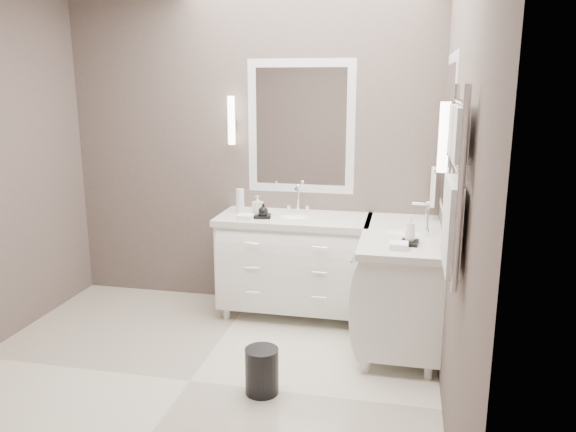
% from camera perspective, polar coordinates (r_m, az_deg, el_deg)
% --- Properties ---
extents(floor, '(3.20, 3.00, 0.01)m').
position_cam_1_polar(floor, '(3.89, -9.93, -16.24)').
color(floor, silver).
rests_on(floor, ground).
extents(wall_back, '(3.20, 0.01, 2.70)m').
position_cam_1_polar(wall_back, '(4.85, -3.95, 6.75)').
color(wall_back, '#574A46').
rests_on(wall_back, floor).
extents(wall_front, '(3.20, 0.01, 2.70)m').
position_cam_1_polar(wall_front, '(2.16, -26.31, -2.85)').
color(wall_front, '#574A46').
rests_on(wall_front, floor).
extents(wall_right, '(0.01, 3.00, 2.70)m').
position_cam_1_polar(wall_right, '(3.18, 16.93, 2.77)').
color(wall_right, '#574A46').
rests_on(wall_right, floor).
extents(vanity_back, '(1.24, 0.59, 0.97)m').
position_cam_1_polar(vanity_back, '(4.66, 0.63, -4.40)').
color(vanity_back, white).
rests_on(vanity_back, floor).
extents(vanity_right, '(0.59, 1.24, 0.97)m').
position_cam_1_polar(vanity_right, '(4.27, 11.42, -6.35)').
color(vanity_right, white).
rests_on(vanity_right, floor).
extents(mirror_back, '(0.90, 0.02, 1.10)m').
position_cam_1_polar(mirror_back, '(4.71, 1.30, 9.03)').
color(mirror_back, white).
rests_on(mirror_back, wall_back).
extents(mirror_right, '(0.02, 0.90, 1.10)m').
position_cam_1_polar(mirror_right, '(3.95, 15.96, 7.71)').
color(mirror_right, white).
rests_on(mirror_right, wall_right).
extents(sconce_back, '(0.06, 0.06, 0.40)m').
position_cam_1_polar(sconce_back, '(4.78, -5.78, 9.55)').
color(sconce_back, white).
rests_on(sconce_back, wall_back).
extents(sconce_right, '(0.06, 0.06, 0.40)m').
position_cam_1_polar(sconce_right, '(3.36, 15.54, 7.58)').
color(sconce_right, white).
rests_on(sconce_right, wall_right).
extents(towel_bar_corner, '(0.03, 0.22, 0.30)m').
position_cam_1_polar(towel_bar_corner, '(4.56, 14.52, 2.97)').
color(towel_bar_corner, white).
rests_on(towel_bar_corner, wall_right).
extents(towel_ladder, '(0.06, 0.58, 0.90)m').
position_cam_1_polar(towel_ladder, '(2.78, 16.51, 2.22)').
color(towel_ladder, white).
rests_on(towel_ladder, wall_right).
extents(waste_bin, '(0.28, 0.28, 0.30)m').
position_cam_1_polar(waste_bin, '(3.65, -2.67, -15.44)').
color(waste_bin, black).
rests_on(waste_bin, floor).
extents(amenity_tray_back, '(0.18, 0.15, 0.02)m').
position_cam_1_polar(amenity_tray_back, '(4.52, -2.80, -0.00)').
color(amenity_tray_back, black).
rests_on(amenity_tray_back, vanity_back).
extents(amenity_tray_right, '(0.13, 0.16, 0.02)m').
position_cam_1_polar(amenity_tray_right, '(3.85, 12.27, -2.65)').
color(amenity_tray_right, black).
rests_on(amenity_tray_right, vanity_right).
extents(water_bottle, '(0.09, 0.09, 0.20)m').
position_cam_1_polar(water_bottle, '(4.69, -4.89, 1.56)').
color(water_bottle, silver).
rests_on(water_bottle, vanity_back).
extents(soap_bottle_a, '(0.09, 0.09, 0.15)m').
position_cam_1_polar(soap_bottle_a, '(4.52, -3.11, 1.15)').
color(soap_bottle_a, white).
rests_on(soap_bottle_a, amenity_tray_back).
extents(soap_bottle_b, '(0.10, 0.10, 0.10)m').
position_cam_1_polar(soap_bottle_b, '(4.47, -2.53, 0.66)').
color(soap_bottle_b, black).
rests_on(soap_bottle_b, amenity_tray_back).
extents(soap_bottle_c, '(0.07, 0.07, 0.18)m').
position_cam_1_polar(soap_bottle_c, '(3.83, 12.34, -1.21)').
color(soap_bottle_c, white).
rests_on(soap_bottle_c, amenity_tray_right).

